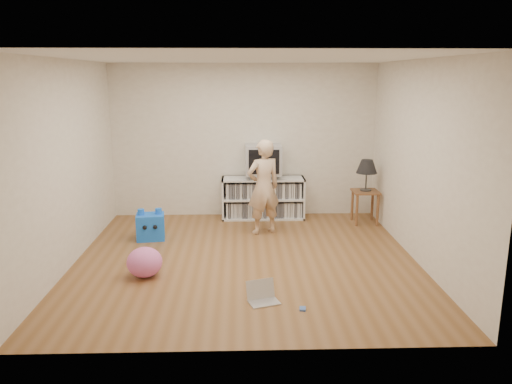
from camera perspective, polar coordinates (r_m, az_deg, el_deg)
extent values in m
plane|color=brown|center=(6.70, -1.17, -7.75)|extent=(4.50, 4.50, 0.00)
cube|color=beige|center=(8.58, -1.39, 5.85)|extent=(4.50, 0.02, 2.60)
cube|color=beige|center=(4.16, -0.88, -2.08)|extent=(4.50, 0.02, 2.60)
cube|color=beige|center=(6.72, -20.81, 2.95)|extent=(0.02, 4.50, 2.60)
cube|color=beige|center=(6.76, 18.24, 3.20)|extent=(0.02, 4.50, 2.60)
cube|color=white|center=(6.26, -1.28, 15.06)|extent=(4.50, 4.50, 0.01)
cube|color=white|center=(8.74, 0.76, -0.35)|extent=(1.40, 0.03, 0.70)
cube|color=white|center=(8.53, -3.78, -0.71)|extent=(0.03, 0.45, 0.70)
cube|color=white|center=(8.60, 5.39, -0.64)|extent=(0.03, 0.45, 0.70)
cube|color=white|center=(8.62, 0.81, -2.84)|extent=(1.40, 0.45, 0.03)
cube|color=white|center=(8.54, 0.82, -0.68)|extent=(1.34, 0.45, 0.03)
cube|color=white|center=(8.46, 0.83, 1.52)|extent=(1.40, 0.45, 0.03)
cube|color=silver|center=(8.54, 0.82, -0.68)|extent=(1.26, 0.36, 0.64)
cube|color=gray|center=(8.45, 0.83, 1.86)|extent=(0.45, 0.35, 0.07)
cube|color=#A4A4A9|center=(8.40, 0.83, 3.76)|extent=(0.60, 0.52, 0.50)
cube|color=black|center=(8.14, 0.92, 3.46)|extent=(0.50, 0.01, 0.40)
cylinder|color=brown|center=(8.25, 11.45, -2.09)|extent=(0.04, 0.04, 0.52)
cylinder|color=brown|center=(8.33, 13.73, -2.05)|extent=(0.04, 0.04, 0.52)
cylinder|color=brown|center=(8.57, 10.94, -1.49)|extent=(0.04, 0.04, 0.52)
cylinder|color=brown|center=(8.65, 13.14, -1.46)|extent=(0.04, 0.04, 0.52)
cube|color=brown|center=(8.38, 12.41, 0.05)|extent=(0.42, 0.42, 0.03)
cylinder|color=#333333|center=(8.38, 12.42, 0.23)|extent=(0.18, 0.18, 0.02)
cylinder|color=#333333|center=(8.34, 12.48, 1.39)|extent=(0.02, 0.02, 0.32)
imported|color=beige|center=(7.61, 0.86, 0.57)|extent=(0.63, 0.53, 1.46)
cube|color=silver|center=(5.51, 0.90, -12.49)|extent=(0.37, 0.31, 0.01)
cube|color=silver|center=(5.56, 0.50, -11.02)|extent=(0.32, 0.16, 0.21)
cube|color=black|center=(5.56, 0.50, -11.02)|extent=(0.28, 0.13, 0.17)
cube|color=#4468B7|center=(5.39, 5.35, -13.15)|extent=(0.08, 0.10, 0.02)
cube|color=blue|center=(7.62, -11.96, -3.91)|extent=(0.44, 0.37, 0.38)
cylinder|color=blue|center=(7.57, -13.01, -2.24)|extent=(0.10, 0.10, 0.09)
cylinder|color=blue|center=(7.55, -11.08, -2.17)|extent=(0.10, 0.10, 0.09)
sphere|color=black|center=(7.46, -12.60, -3.98)|extent=(0.06, 0.06, 0.06)
sphere|color=black|center=(7.45, -11.45, -3.94)|extent=(0.06, 0.06, 0.06)
ellipsoid|color=#DC63B3|center=(6.26, -12.62, -7.84)|extent=(0.54, 0.54, 0.37)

